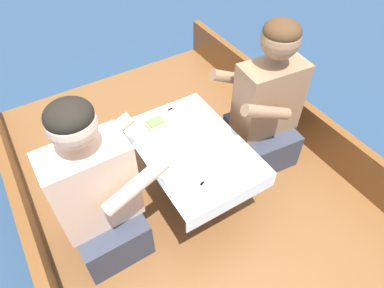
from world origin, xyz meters
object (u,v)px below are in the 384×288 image
object	(u,v)px
person_port	(98,196)
coffee_cup_starboard	(212,130)
person_starboard	(266,108)
coffee_cup_center	(228,179)
sandwich	(156,124)
coffee_cup_port	(189,146)

from	to	relation	value
person_port	coffee_cup_starboard	distance (m)	0.74
person_port	person_starboard	xyz separation A→B (m)	(1.16, 0.08, 0.00)
coffee_cup_center	sandwich	bearing A→B (deg)	102.69
sandwich	coffee_cup_starboard	distance (m)	0.34
sandwich	coffee_cup_port	size ratio (longest dim) A/B	1.25
person_port	coffee_cup_port	size ratio (longest dim) A/B	11.06
coffee_cup_port	coffee_cup_center	world-z (taller)	coffee_cup_port
person_port	person_starboard	distance (m)	1.17
person_starboard	coffee_cup_starboard	distance (m)	0.43
coffee_cup_starboard	person_starboard	bearing A→B (deg)	2.31
sandwich	coffee_cup_center	bearing A→B (deg)	-77.31
sandwich	coffee_cup_port	distance (m)	0.27
sandwich	coffee_cup_center	xyz separation A→B (m)	(0.13, -0.56, -0.00)
sandwich	person_port	bearing A→B (deg)	-149.34
person_port	coffee_cup_center	bearing A→B (deg)	-25.12
coffee_cup_port	coffee_cup_starboard	size ratio (longest dim) A/B	0.94
person_port	coffee_cup_port	bearing A→B (deg)	2.16
person_port	coffee_cup_center	world-z (taller)	person_port
person_port	person_starboard	bearing A→B (deg)	3.18
coffee_cup_port	person_starboard	bearing A→B (deg)	4.89
person_starboard	coffee_cup_starboard	xyz separation A→B (m)	(-0.43, -0.02, 0.03)
coffee_cup_starboard	coffee_cup_center	world-z (taller)	coffee_cup_starboard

